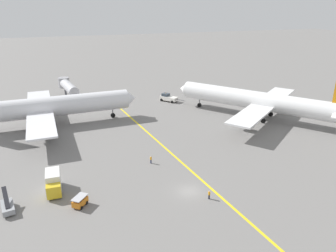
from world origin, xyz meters
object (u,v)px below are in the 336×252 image
airliner_at_gate_left (46,107)px  airliner_being_pushed (259,101)px  gse_catering_truck_tall (53,183)px  pushback_tug (168,98)px  gse_belt_loader_portside (8,207)px  gse_baggage_cart_trailing (80,201)px  ground_crew_ramp_agent_by_cones (151,160)px  jet_bridge (68,86)px  ground_crew_wing_walker_right (209,195)px

airliner_at_gate_left → airliner_being_pushed: 58.50m
airliner_at_gate_left → gse_catering_truck_tall: size_ratio=8.28×
pushback_tug → gse_belt_loader_portside: 66.93m
airliner_being_pushed → gse_catering_truck_tall: bearing=-158.8°
gse_baggage_cart_trailing → ground_crew_ramp_agent_by_cones: gse_baggage_cart_trailing is taller
ground_crew_ramp_agent_by_cones → gse_catering_truck_tall: bearing=-166.2°
airliner_at_gate_left → ground_crew_ramp_agent_by_cones: bearing=-56.9°
airliner_being_pushed → gse_baggage_cart_trailing: airliner_being_pushed is taller
pushback_tug → gse_baggage_cart_trailing: pushback_tug is taller
ground_crew_ramp_agent_by_cones → jet_bridge: size_ratio=0.10×
airliner_at_gate_left → gse_catering_truck_tall: (0.78, -35.20, -3.35)m
airliner_at_gate_left → jet_bridge: size_ratio=2.80×
gse_belt_loader_portside → gse_catering_truck_tall: bearing=27.1°
gse_catering_truck_tall → ground_crew_wing_walker_right: size_ratio=3.73×
airliner_at_gate_left → gse_catering_truck_tall: airliner_at_gate_left is taller
gse_belt_loader_portside → ground_crew_ramp_agent_by_cones: (26.20, 8.32, 0.03)m
airliner_at_gate_left → ground_crew_wing_walker_right: (25.47, -46.31, -4.30)m
airliner_at_gate_left → airliner_being_pushed: size_ratio=1.10×
pushback_tug → gse_catering_truck_tall: size_ratio=1.39×
gse_catering_truck_tall → ground_crew_ramp_agent_by_cones: gse_catering_truck_tall is taller
airliner_at_gate_left → jet_bridge: (6.83, 25.74, -0.69)m
airliner_being_pushed → ground_crew_ramp_agent_by_cones: size_ratio=26.67×
pushback_tug → ground_crew_wing_walker_right: 58.77m
pushback_tug → ground_crew_ramp_agent_by_cones: size_ratio=4.93×
airliner_at_gate_left → ground_crew_wing_walker_right: airliner_at_gate_left is taller
jet_bridge → gse_belt_loader_portside: bearing=-101.5°
airliner_being_pushed → pushback_tug: bearing=127.3°
ground_crew_ramp_agent_by_cones → jet_bridge: 57.85m
gse_catering_truck_tall → ground_crew_ramp_agent_by_cones: bearing=13.8°
ground_crew_ramp_agent_by_cones → airliner_being_pushed: bearing=24.8°
gse_catering_truck_tall → gse_baggage_cart_trailing: bearing=-57.1°
jet_bridge → airliner_at_gate_left: bearing=-104.9°
airliner_being_pushed → gse_baggage_cart_trailing: size_ratio=14.20×
gse_baggage_cart_trailing → gse_belt_loader_portside: bearing=167.7°
ground_crew_wing_walker_right → gse_belt_loader_portside: bearing=166.8°
airliner_being_pushed → gse_baggage_cart_trailing: 59.37m
airliner_being_pushed → pushback_tug: airliner_being_pushed is taller
ground_crew_ramp_agent_by_cones → ground_crew_wing_walker_right: 16.77m
airliner_at_gate_left → gse_belt_loader_portside: (-6.33, -38.83, -4.28)m
airliner_being_pushed → gse_catering_truck_tall: airliner_being_pushed is taller
gse_belt_loader_portside → ground_crew_wing_walker_right: size_ratio=3.22×
airliner_at_gate_left → pushback_tug: 40.06m
gse_baggage_cart_trailing → jet_bridge: (2.16, 66.96, 3.56)m
airliner_being_pushed → ground_crew_ramp_agent_by_cones: airliner_being_pushed is taller
airliner_at_gate_left → gse_baggage_cart_trailing: airliner_at_gate_left is taller
pushback_tug → gse_catering_truck_tall: gse_catering_truck_tall is taller
jet_bridge → airliner_being_pushed: bearing=-38.0°
gse_baggage_cart_trailing → gse_belt_loader_portside: (-11.00, 2.39, -0.04)m
airliner_at_gate_left → ground_crew_wing_walker_right: bearing=-61.2°
ground_crew_ramp_agent_by_cones → airliner_at_gate_left: bearing=123.1°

